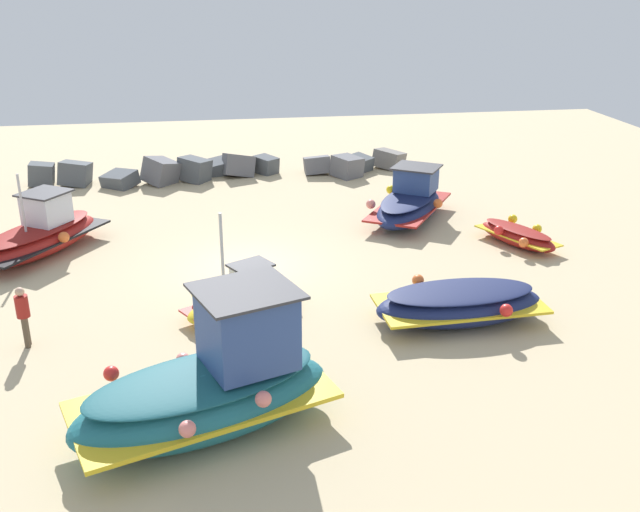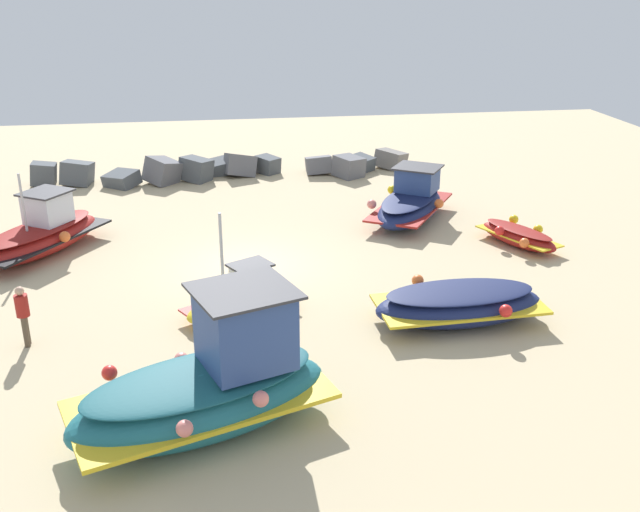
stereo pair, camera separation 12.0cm
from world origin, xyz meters
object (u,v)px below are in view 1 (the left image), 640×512
object	(u,v)px
fishing_boat_3	(517,235)
fishing_boat_4	(410,202)
fishing_boat_0	(460,304)
person_walking	(23,313)
fishing_boat_2	(40,235)
fishing_boat_1	(212,386)
fishing_boat_5	(242,299)

from	to	relation	value
fishing_boat_3	fishing_boat_4	distance (m)	4.34
fishing_boat_0	fishing_boat_3	size ratio (longest dim) A/B	1.42
fishing_boat_0	person_walking	bearing A→B (deg)	175.45
fishing_boat_2	fishing_boat_4	distance (m)	12.96
fishing_boat_1	person_walking	world-z (taller)	fishing_boat_1
fishing_boat_1	fishing_boat_2	distance (m)	12.01
fishing_boat_0	fishing_boat_4	size ratio (longest dim) A/B	0.92
fishing_boat_1	fishing_boat_2	bearing A→B (deg)	96.80
fishing_boat_1	fishing_boat_5	world-z (taller)	fishing_boat_5
fishing_boat_5	person_walking	distance (m)	5.42
fishing_boat_0	fishing_boat_3	bearing A→B (deg)	50.85
fishing_boat_3	fishing_boat_5	bearing A→B (deg)	87.24
fishing_boat_3	person_walking	world-z (taller)	person_walking
fishing_boat_0	fishing_boat_1	bearing A→B (deg)	-152.23
fishing_boat_1	fishing_boat_0	bearing A→B (deg)	10.53
fishing_boat_2	fishing_boat_3	xyz separation A→B (m)	(15.71, -1.72, -0.27)
person_walking	fishing_boat_2	bearing A→B (deg)	-88.43
fishing_boat_0	fishing_boat_5	world-z (taller)	fishing_boat_5
fishing_boat_0	fishing_boat_5	bearing A→B (deg)	164.66
fishing_boat_1	fishing_boat_2	world-z (taller)	fishing_boat_1
fishing_boat_0	fishing_boat_2	world-z (taller)	fishing_boat_2
fishing_boat_5	person_walking	size ratio (longest dim) A/B	2.13
fishing_boat_3	fishing_boat_1	bearing A→B (deg)	105.79
fishing_boat_2	fishing_boat_4	size ratio (longest dim) A/B	1.05
fishing_boat_0	fishing_boat_4	distance (m)	8.52
fishing_boat_1	person_walking	bearing A→B (deg)	117.17
fishing_boat_3	fishing_boat_4	size ratio (longest dim) A/B	0.65
fishing_boat_1	fishing_boat_4	bearing A→B (deg)	38.74
fishing_boat_0	person_walking	size ratio (longest dim) A/B	2.92
fishing_boat_0	fishing_boat_1	world-z (taller)	fishing_boat_1
fishing_boat_1	fishing_boat_5	bearing A→B (deg)	60.62
fishing_boat_2	fishing_boat_4	xyz separation A→B (m)	(12.86, 1.54, 0.01)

